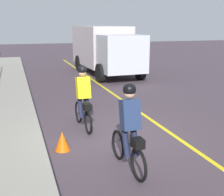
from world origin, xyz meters
TOP-DOWN VIEW (x-y plane):
  - ground_plane at (0.00, 0.00)m, footprint 80.00×80.00m
  - lane_line_centre at (0.00, -1.60)m, footprint 36.00×0.12m
  - cyclist_lead at (0.82, 0.58)m, footprint 1.71×0.38m
  - cyclist_follow at (-1.97, 0.27)m, footprint 1.71×0.38m
  - box_truck_background at (10.03, -2.82)m, footprint 6.80×2.77m
  - traffic_cone_near at (-0.52, 1.40)m, footprint 0.36×0.36m

SIDE VIEW (x-z plane):
  - ground_plane at x=0.00m, z-range 0.00..0.00m
  - lane_line_centre at x=0.00m, z-range 0.00..0.01m
  - traffic_cone_near at x=-0.52m, z-range 0.00..0.46m
  - cyclist_lead at x=0.82m, z-range 0.00..1.82m
  - cyclist_follow at x=-1.97m, z-range 0.00..1.82m
  - box_truck_background at x=10.03m, z-range 0.16..2.94m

